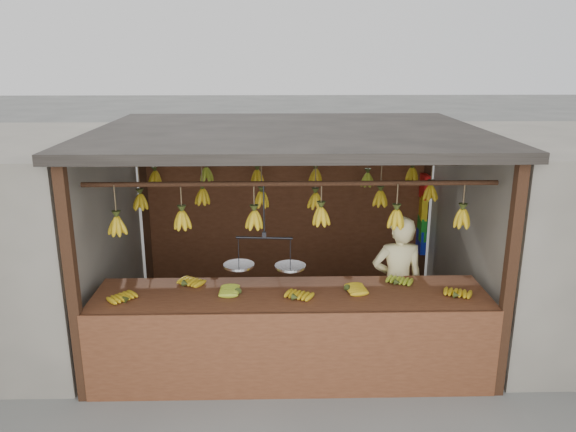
{
  "coord_description": "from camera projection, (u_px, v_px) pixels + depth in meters",
  "views": [
    {
      "loc": [
        -0.16,
        -6.25,
        3.2
      ],
      "look_at": [
        0.0,
        0.3,
        1.3
      ],
      "focal_mm": 35.0,
      "sensor_mm": 36.0,
      "label": 1
    }
  ],
  "objects": [
    {
      "name": "vendor",
      "position": [
        397.0,
        284.0,
        6.13
      ],
      "size": [
        0.58,
        0.39,
        1.56
      ],
      "primitive_type": "imported",
      "rotation": [
        0.0,
        0.0,
        3.18
      ],
      "color": "beige",
      "rests_on": "ground"
    },
    {
      "name": "balance_scale",
      "position": [
        265.0,
        262.0,
        5.6
      ],
      "size": [
        0.82,
        0.35,
        0.86
      ],
      "color": "black",
      "rests_on": "ground"
    },
    {
      "name": "counter",
      "position": [
        291.0,
        316.0,
        5.51
      ],
      "size": [
        3.93,
        0.89,
        0.96
      ],
      "color": "#582E1A",
      "rests_on": "ground"
    },
    {
      "name": "hanging_bananas",
      "position": [
        288.0,
        196.0,
        6.44
      ],
      "size": [
        3.57,
        2.25,
        0.37
      ],
      "color": "#BF9814",
      "rests_on": "ground"
    },
    {
      "name": "stall",
      "position": [
        288.0,
        161.0,
        6.66
      ],
      "size": [
        4.3,
        3.3,
        2.4
      ],
      "color": "black",
      "rests_on": "ground"
    },
    {
      "name": "ground",
      "position": [
        289.0,
        324.0,
        6.89
      ],
      "size": [
        80.0,
        80.0,
        0.0
      ],
      "primitive_type": "plane",
      "color": "#5B5B57"
    },
    {
      "name": "bag_bundles",
      "position": [
        423.0,
        216.0,
        7.96
      ],
      "size": [
        0.08,
        0.26,
        1.14
      ],
      "color": "red",
      "rests_on": "ground"
    }
  ]
}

